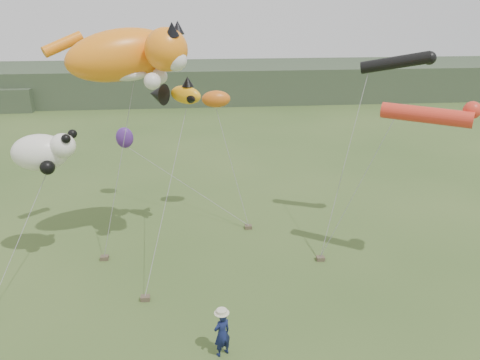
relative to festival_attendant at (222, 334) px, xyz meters
name	(u,v)px	position (x,y,z in m)	size (l,w,h in m)	color
ground	(209,347)	(-0.43, 0.38, -0.85)	(120.00, 120.00, 0.00)	#385123
headland	(170,83)	(-3.54, 45.07, 1.07)	(90.00, 13.00, 4.00)	#2D3D28
festival_attendant	(222,334)	(0.00, 0.00, 0.00)	(0.62, 0.41, 1.71)	#121A44
sandbag_anchors	(171,268)	(-1.94, 5.49, -0.76)	(13.84, 7.07, 0.19)	brown
cat_kite	(131,55)	(-3.17, 7.36, 8.26)	(6.13, 3.78, 2.72)	orange
fish_kite	(175,94)	(-1.51, 8.90, 6.35)	(2.74, 1.80, 1.31)	#FFA815
tube_kites	(419,90)	(8.81, 6.24, 6.79)	(3.51, 5.97, 2.51)	black
panda_kite	(44,152)	(-6.98, 6.68, 4.43)	(2.74, 1.77, 1.70)	white
misc_kites	(174,117)	(-1.77, 12.06, 4.54)	(6.36, 3.55, 3.70)	orange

